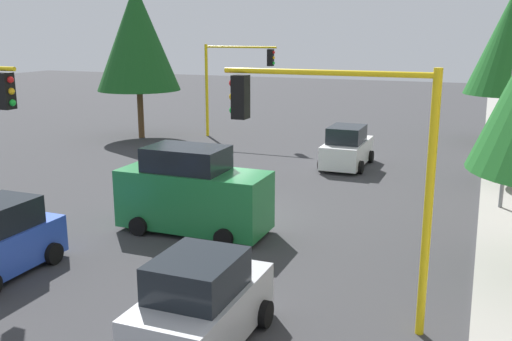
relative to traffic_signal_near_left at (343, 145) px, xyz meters
name	(u,v)px	position (x,y,z in m)	size (l,w,h in m)	color
ground_plane	(221,214)	(-6.00, -5.69, -3.98)	(120.00, 120.00, 0.00)	#353538
traffic_signal_near_left	(343,145)	(0.00, 0.00, 0.00)	(0.36, 4.59, 5.62)	yellow
traffic_signal_far_right	(234,72)	(-20.00, -11.37, -0.04)	(0.36, 4.59, 5.57)	yellow
street_lamp_curbside	(512,91)	(-9.61, 3.51, 0.37)	(2.15, 0.28, 7.00)	slate
tree_opposite_side	(137,38)	(-18.00, -16.69, 1.97)	(4.93, 4.93, 9.04)	brown
delivery_van_green	(193,193)	(-4.00, -5.72, -2.70)	(2.22, 4.80, 2.77)	#1E7238
car_white	(347,148)	(-14.90, -3.25, -3.08)	(3.98, 2.06, 1.98)	white
car_silver	(201,305)	(2.13, -2.31, -3.09)	(3.63, 2.09, 1.98)	#B2B5BA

